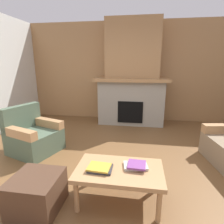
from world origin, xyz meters
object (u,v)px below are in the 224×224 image
at_px(coffee_table, 119,173).
at_px(ottoman, 37,193).
at_px(armchair, 33,136).
at_px(fireplace, 132,80).

distance_m(coffee_table, ottoman, 0.95).
height_order(coffee_table, ottoman, coffee_table).
xyz_separation_m(armchair, coffee_table, (1.73, -1.05, 0.08)).
xyz_separation_m(fireplace, armchair, (-1.69, -2.06, -0.87)).
bearing_deg(coffee_table, ottoman, -164.07).
height_order(armchair, coffee_table, armchair).
bearing_deg(coffee_table, fireplace, 90.63).
bearing_deg(fireplace, armchair, -129.38).
xyz_separation_m(fireplace, ottoman, (-0.86, -3.36, -0.96)).
bearing_deg(ottoman, coffee_table, 15.93).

